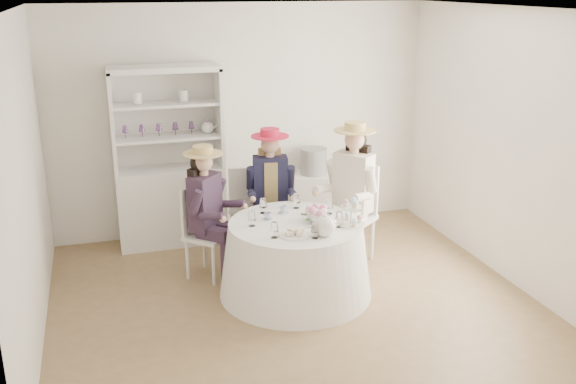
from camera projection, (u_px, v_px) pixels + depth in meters
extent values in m
plane|color=brown|center=(291.00, 298.00, 6.21)|extent=(4.50, 4.50, 0.00)
plane|color=white|center=(291.00, 9.00, 5.37)|extent=(4.50, 4.50, 0.00)
plane|color=silver|center=(242.00, 120.00, 7.61)|extent=(4.50, 0.00, 4.50)
plane|color=silver|center=(386.00, 247.00, 3.97)|extent=(4.50, 0.00, 4.50)
plane|color=silver|center=(25.00, 186.00, 5.17)|extent=(0.00, 4.50, 4.50)
plane|color=silver|center=(506.00, 146.00, 6.41)|extent=(0.00, 4.50, 4.50)
cone|color=white|center=(295.00, 259.00, 6.21)|extent=(1.48, 1.48, 0.72)
cylinder|color=white|center=(296.00, 224.00, 6.09)|extent=(1.28, 1.28, 0.02)
cube|color=silver|center=(172.00, 205.00, 7.41)|extent=(1.24, 0.54, 0.91)
cube|color=silver|center=(164.00, 116.00, 7.28)|extent=(1.21, 0.13, 1.11)
cube|color=silver|center=(163.00, 69.00, 6.92)|extent=(1.24, 0.54, 0.06)
cube|color=silver|center=(112.00, 122.00, 6.93)|extent=(0.07, 0.46, 1.11)
cube|color=silver|center=(219.00, 116.00, 7.26)|extent=(0.07, 0.46, 1.11)
cube|color=silver|center=(168.00, 137.00, 7.16)|extent=(1.16, 0.49, 0.03)
cube|color=silver|center=(166.00, 104.00, 7.04)|extent=(1.16, 0.49, 0.03)
sphere|color=white|center=(208.00, 127.00, 7.26)|extent=(0.14, 0.14, 0.14)
cube|color=silver|center=(313.00, 200.00, 7.92)|extent=(0.57, 0.57, 0.69)
cylinder|color=black|center=(314.00, 161.00, 7.76)|extent=(0.40, 0.40, 0.32)
cube|color=silver|center=(208.00, 236.00, 6.55)|extent=(0.56, 0.56, 0.04)
cylinder|color=silver|center=(214.00, 265.00, 6.42)|extent=(0.04, 0.04, 0.43)
cylinder|color=silver|center=(230.00, 254.00, 6.69)|extent=(0.04, 0.04, 0.43)
cylinder|color=silver|center=(187.00, 259.00, 6.55)|extent=(0.04, 0.04, 0.43)
cylinder|color=silver|center=(204.00, 248.00, 6.82)|extent=(0.04, 0.04, 0.43)
cube|color=silver|center=(192.00, 209.00, 6.54)|extent=(0.28, 0.29, 0.49)
cube|color=black|center=(205.00, 202.00, 6.44)|extent=(0.39, 0.39, 0.57)
cube|color=black|center=(213.00, 234.00, 6.40)|extent=(0.33, 0.32, 0.12)
cylinder|color=black|center=(226.00, 263.00, 6.43)|extent=(0.10, 0.10, 0.45)
cylinder|color=black|center=(197.00, 202.00, 6.23)|extent=(0.19, 0.18, 0.27)
cube|color=black|center=(222.00, 228.00, 6.55)|extent=(0.33, 0.32, 0.12)
cylinder|color=black|center=(235.00, 257.00, 6.58)|extent=(0.10, 0.10, 0.45)
cylinder|color=black|center=(219.00, 190.00, 6.58)|extent=(0.19, 0.18, 0.27)
cylinder|color=#D8A889|center=(204.00, 173.00, 6.35)|extent=(0.09, 0.09, 0.08)
sphere|color=#D8A889|center=(203.00, 162.00, 6.31)|extent=(0.19, 0.19, 0.19)
sphere|color=black|center=(200.00, 163.00, 6.33)|extent=(0.19, 0.19, 0.19)
cube|color=black|center=(198.00, 185.00, 6.42)|extent=(0.22, 0.23, 0.37)
cylinder|color=tan|center=(203.00, 154.00, 6.28)|extent=(0.39, 0.39, 0.01)
cylinder|color=tan|center=(203.00, 150.00, 6.27)|extent=(0.20, 0.20, 0.08)
cube|color=silver|center=(271.00, 216.00, 7.06)|extent=(0.48, 0.48, 0.04)
cylinder|color=silver|center=(257.00, 242.00, 6.96)|extent=(0.04, 0.04, 0.45)
cylinder|color=silver|center=(287.00, 241.00, 7.00)|extent=(0.04, 0.04, 0.45)
cylinder|color=silver|center=(255.00, 231.00, 7.27)|extent=(0.04, 0.04, 0.45)
cylinder|color=silver|center=(284.00, 230.00, 7.31)|extent=(0.04, 0.04, 0.45)
cube|color=silver|center=(269.00, 187.00, 7.15)|extent=(0.39, 0.10, 0.51)
cube|color=#191A33|center=(270.00, 183.00, 6.96)|extent=(0.40, 0.27, 0.59)
cube|color=tan|center=(270.00, 183.00, 6.96)|extent=(0.18, 0.25, 0.51)
cube|color=#191A33|center=(263.00, 213.00, 6.91)|extent=(0.19, 0.36, 0.12)
cylinder|color=#191A33|center=(264.00, 244.00, 6.87)|extent=(0.10, 0.10, 0.47)
cylinder|color=#191A33|center=(251.00, 178.00, 6.88)|extent=(0.12, 0.19, 0.28)
cube|color=#191A33|center=(280.00, 213.00, 6.93)|extent=(0.19, 0.36, 0.12)
cylinder|color=#191A33|center=(281.00, 244.00, 6.89)|extent=(0.10, 0.10, 0.47)
cylinder|color=#191A33|center=(290.00, 177.00, 6.92)|extent=(0.12, 0.19, 0.28)
cylinder|color=#D8A889|center=(270.00, 155.00, 6.86)|extent=(0.09, 0.09, 0.08)
sphere|color=#D8A889|center=(270.00, 145.00, 6.83)|extent=(0.19, 0.19, 0.19)
sphere|color=tan|center=(270.00, 145.00, 6.88)|extent=(0.19, 0.19, 0.19)
cube|color=tan|center=(270.00, 165.00, 6.99)|extent=(0.26, 0.12, 0.39)
cylinder|color=red|center=(270.00, 136.00, 6.80)|extent=(0.41, 0.41, 0.01)
cylinder|color=red|center=(270.00, 132.00, 6.79)|extent=(0.20, 0.20, 0.08)
cube|color=silver|center=(351.00, 219.00, 6.88)|extent=(0.62, 0.62, 0.04)
cylinder|color=silver|center=(328.00, 242.00, 6.92)|extent=(0.04, 0.04, 0.48)
cylinder|color=silver|center=(356.00, 249.00, 6.73)|extent=(0.04, 0.04, 0.48)
cylinder|color=silver|center=(344.00, 232.00, 7.19)|extent=(0.04, 0.04, 0.48)
cylinder|color=silver|center=(372.00, 239.00, 7.00)|extent=(0.04, 0.04, 0.48)
cube|color=silver|center=(361.00, 188.00, 6.95)|extent=(0.28, 0.35, 0.55)
cube|color=silver|center=(353.00, 182.00, 6.77)|extent=(0.42, 0.45, 0.64)
cube|color=silver|center=(337.00, 213.00, 6.81)|extent=(0.38, 0.34, 0.13)
cylinder|color=silver|center=(329.00, 246.00, 6.79)|extent=(0.11, 0.11, 0.50)
cylinder|color=silver|center=(333.00, 173.00, 6.84)|extent=(0.21, 0.19, 0.30)
cube|color=silver|center=(353.00, 216.00, 6.70)|extent=(0.38, 0.34, 0.13)
cylinder|color=silver|center=(345.00, 250.00, 6.68)|extent=(0.11, 0.11, 0.50)
cylinder|color=silver|center=(371.00, 180.00, 6.59)|extent=(0.21, 0.19, 0.30)
cylinder|color=#D8A889|center=(354.00, 151.00, 6.67)|extent=(0.10, 0.10, 0.09)
sphere|color=#D8A889|center=(355.00, 140.00, 6.63)|extent=(0.21, 0.21, 0.21)
sphere|color=black|center=(357.00, 140.00, 6.67)|extent=(0.21, 0.21, 0.21)
cube|color=black|center=(358.00, 163.00, 6.78)|extent=(0.23, 0.26, 0.42)
cylinder|color=tan|center=(355.00, 130.00, 6.60)|extent=(0.44, 0.44, 0.01)
cylinder|color=tan|center=(355.00, 126.00, 6.59)|extent=(0.22, 0.22, 0.09)
cube|color=silver|center=(245.00, 206.00, 7.42)|extent=(0.46, 0.46, 0.04)
cylinder|color=silver|center=(258.00, 219.00, 7.65)|extent=(0.04, 0.04, 0.43)
cylinder|color=silver|center=(232.00, 220.00, 7.62)|extent=(0.04, 0.04, 0.43)
cylinder|color=silver|center=(260.00, 229.00, 7.35)|extent=(0.04, 0.04, 0.43)
cylinder|color=silver|center=(232.00, 230.00, 7.32)|extent=(0.04, 0.04, 0.43)
cube|color=silver|center=(245.00, 189.00, 7.17)|extent=(0.37, 0.10, 0.49)
imported|color=white|center=(268.00, 217.00, 6.16)|extent=(0.10, 0.10, 0.06)
imported|color=white|center=(283.00, 210.00, 6.32)|extent=(0.08, 0.08, 0.07)
imported|color=white|center=(312.00, 211.00, 6.31)|extent=(0.10, 0.10, 0.07)
imported|color=white|center=(319.00, 220.00, 6.09)|extent=(0.26, 0.26, 0.05)
sphere|color=pink|center=(322.00, 211.00, 6.13)|extent=(0.07, 0.07, 0.07)
sphere|color=white|center=(319.00, 210.00, 6.16)|extent=(0.07, 0.07, 0.07)
sphere|color=pink|center=(315.00, 209.00, 6.17)|extent=(0.07, 0.07, 0.07)
sphere|color=white|center=(311.00, 210.00, 6.16)|extent=(0.07, 0.07, 0.07)
sphere|color=pink|center=(309.00, 211.00, 6.13)|extent=(0.07, 0.07, 0.07)
sphere|color=white|center=(309.00, 212.00, 6.09)|extent=(0.07, 0.07, 0.07)
sphere|color=pink|center=(311.00, 213.00, 6.06)|extent=(0.07, 0.07, 0.07)
sphere|color=white|center=(315.00, 214.00, 6.05)|extent=(0.07, 0.07, 0.07)
sphere|color=pink|center=(319.00, 213.00, 6.06)|extent=(0.07, 0.07, 0.07)
sphere|color=white|center=(322.00, 212.00, 6.09)|extent=(0.07, 0.07, 0.07)
sphere|color=white|center=(325.00, 226.00, 5.76)|extent=(0.20, 0.20, 0.20)
cylinder|color=white|center=(337.00, 224.00, 5.79)|extent=(0.12, 0.03, 0.10)
cylinder|color=white|center=(325.00, 216.00, 5.73)|extent=(0.04, 0.04, 0.02)
cylinder|color=white|center=(294.00, 235.00, 5.78)|extent=(0.28, 0.28, 0.01)
cube|color=beige|center=(289.00, 234.00, 5.74)|extent=(0.06, 0.04, 0.03)
cube|color=beige|center=(294.00, 231.00, 5.77)|extent=(0.07, 0.06, 0.03)
cube|color=beige|center=(299.00, 231.00, 5.80)|extent=(0.08, 0.07, 0.03)
cube|color=beige|center=(291.00, 230.00, 5.80)|extent=(0.08, 0.08, 0.03)
cube|color=beige|center=(299.00, 234.00, 5.74)|extent=(0.07, 0.08, 0.03)
cylinder|color=white|center=(351.00, 224.00, 6.05)|extent=(0.26, 0.26, 0.01)
cylinder|color=white|center=(351.00, 216.00, 6.03)|extent=(0.02, 0.02, 0.17)
cylinder|color=white|center=(351.00, 207.00, 6.00)|extent=(0.19, 0.19, 0.01)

